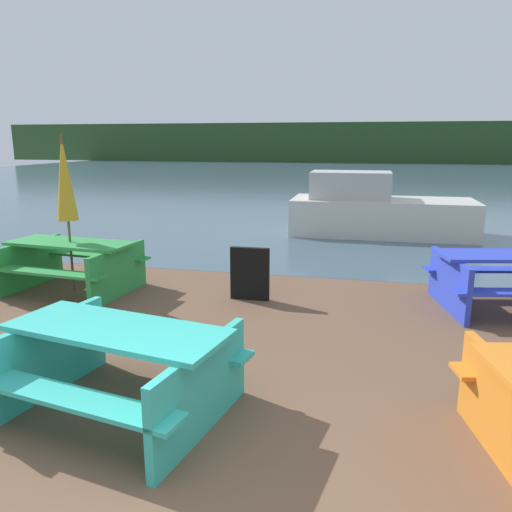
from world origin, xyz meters
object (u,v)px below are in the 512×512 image
Objects in this scene: picnic_table_green at (72,261)px; umbrella_gold at (65,179)px; boat at (376,211)px; signboard at (250,274)px; picnic_table_teal at (118,361)px; picnic_table_blue at (511,276)px.

umbrella_gold is at bearing 0.00° from picnic_table_green.
umbrella_gold reaches higher than boat.
boat reaches higher than signboard.
picnic_table_blue is (3.80, 3.50, 0.01)m from picnic_table_teal.
picnic_table_green is 2.67m from signboard.
picnic_table_green is at bearing 127.97° from picnic_table_teal.
signboard is (-1.76, -5.57, -0.19)m from boat.
boat is (4.42, 5.76, 0.10)m from picnic_table_green.
boat is (4.42, 5.76, -1.11)m from umbrella_gold.
signboard is at bearing 83.71° from picnic_table_teal.
boat is at bearing 76.40° from picnic_table_teal.
picnic_table_blue is at bearing 5.02° from umbrella_gold.
picnic_table_teal is 1.04× the size of picnic_table_green.
signboard is at bearing -107.86° from boat.
signboard is (-3.45, -0.35, -0.08)m from picnic_table_blue.
picnic_table_blue is at bearing -72.35° from boat.
picnic_table_green is at bearing -127.82° from boat.
picnic_table_green is 2.63× the size of signboard.
picnic_table_blue is at bearing 5.72° from signboard.
picnic_table_teal is 0.48× the size of boat.
picnic_table_blue reaches higher than picnic_table_green.
boat is at bearing 52.47° from picnic_table_green.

